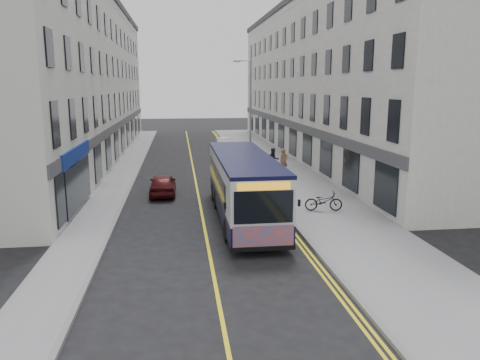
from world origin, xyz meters
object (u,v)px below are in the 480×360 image
object	(u,v)px
car_white	(225,146)
car_maroon	(163,184)
bicycle	(324,201)
city_bus	(243,184)
streetlamp	(249,110)
pedestrian_near	(284,161)
pedestrian_far	(273,160)

from	to	relation	value
car_white	car_maroon	world-z (taller)	car_white
bicycle	car_maroon	bearing A→B (deg)	66.31
city_bus	car_maroon	distance (m)	6.82
city_bus	car_white	xyz separation A→B (m)	(1.31, 21.83, -0.96)
streetlamp	bicycle	size ratio (longest dim) A/B	4.40
city_bus	bicycle	xyz separation A→B (m)	(4.04, 0.51, -1.06)
bicycle	pedestrian_near	bearing A→B (deg)	7.38
car_maroon	pedestrian_near	bearing A→B (deg)	-149.50
car_white	streetlamp	bearing A→B (deg)	-84.17
streetlamp	city_bus	xyz separation A→B (m)	(-2.28, -13.25, -2.73)
city_bus	car_maroon	xyz separation A→B (m)	(-3.89, 5.51, -1.04)
bicycle	pedestrian_near	world-z (taller)	pedestrian_near
pedestrian_far	car_white	xyz separation A→B (m)	(-2.39, 10.68, -0.27)
pedestrian_far	car_white	size ratio (longest dim) A/B	0.40
streetlamp	car_maroon	size ratio (longest dim) A/B	2.21
city_bus	pedestrian_near	size ratio (longest dim) A/B	5.90
city_bus	pedestrian_far	size ratio (longest dim) A/B	6.11
city_bus	pedestrian_near	bearing A→B (deg)	67.54
streetlamp	pedestrian_far	bearing A→B (deg)	-55.82
bicycle	pedestrian_far	size ratio (longest dim) A/B	1.07
streetlamp	city_bus	world-z (taller)	streetlamp
pedestrian_near	car_maroon	size ratio (longest dim) A/B	0.49
city_bus	bicycle	bearing A→B (deg)	7.21
city_bus	pedestrian_far	world-z (taller)	city_bus
streetlamp	car_white	size ratio (longest dim) A/B	1.88
city_bus	pedestrian_far	bearing A→B (deg)	71.64
pedestrian_near	car_maroon	distance (m)	9.42
streetlamp	city_bus	distance (m)	13.72
bicycle	car_white	distance (m)	21.50
city_bus	pedestrian_far	distance (m)	11.77
bicycle	pedestrian_far	world-z (taller)	pedestrian_far
city_bus	car_maroon	bearing A→B (deg)	125.21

